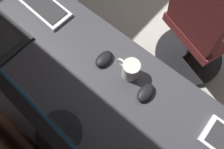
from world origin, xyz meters
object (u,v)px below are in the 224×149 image
drawer_pedestal (101,119)px  monitor_primary (44,120)px  mouse_main (104,59)px  office_chair (199,30)px  coffee_mug (130,70)px  keyboard_main (38,2)px  mouse_spare (146,93)px

drawer_pedestal → monitor_primary: bearing=82.1°
mouse_main → office_chair: size_ratio=0.11×
mouse_main → coffee_mug: (-0.14, -0.03, 0.03)m
monitor_primary → keyboard_main: monitor_primary is taller
drawer_pedestal → office_chair: office_chair is taller
mouse_spare → coffee_mug: 0.13m
monitor_primary → keyboard_main: bearing=-34.7°
monitor_primary → mouse_spare: (-0.18, -0.38, -0.24)m
mouse_spare → office_chair: office_chair is taller
mouse_spare → coffee_mug: bearing=-14.9°
mouse_main → office_chair: office_chair is taller
drawer_pedestal → coffee_mug: 0.48m
monitor_primary → mouse_spare: monitor_primary is taller
drawer_pedestal → keyboard_main: 0.78m
drawer_pedestal → keyboard_main: size_ratio=1.63×
keyboard_main → office_chair: bearing=-139.3°
drawer_pedestal → mouse_main: bearing=-57.2°
keyboard_main → mouse_main: 0.52m
keyboard_main → mouse_spare: mouse_spare is taller
mouse_spare → office_chair: (0.03, -0.69, -0.29)m
monitor_primary → keyboard_main: (0.61, -0.42, -0.25)m
monitor_primary → mouse_main: 0.47m
monitor_primary → mouse_spare: bearing=-114.6°
mouse_main → mouse_spare: size_ratio=1.00×
mouse_main → keyboard_main: bearing=-3.5°
keyboard_main → coffee_mug: (-0.66, 0.01, 0.04)m
monitor_primary → coffee_mug: monitor_primary is taller
monitor_primary → mouse_main: bearing=-77.3°
keyboard_main → mouse_main: size_ratio=4.09×
drawer_pedestal → monitor_primary: monitor_primary is taller
drawer_pedestal → monitor_primary: size_ratio=1.46×
drawer_pedestal → keyboard_main: keyboard_main is taller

